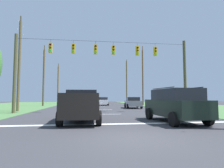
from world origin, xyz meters
The scene contains 17 objects.
ground_plane centered at (0.00, 0.00, 0.00)m, with size 120.00×120.00×0.00m, color #333338.
shoulder_grass_right centered at (15.30, 15.00, 0.01)m, with size 16.00×80.00×0.03m, color #466E3D.
stop_bar_stripe centered at (0.00, 3.59, 0.00)m, with size 13.87×0.45×0.01m, color white.
lane_dash_0 centered at (0.00, 9.59, 0.00)m, with size 0.15×2.50×0.01m, color white.
lane_dash_1 centered at (0.00, 15.77, 0.00)m, with size 0.15×2.50×0.01m, color white.
lane_dash_2 centered at (0.00, 24.94, 0.00)m, with size 0.15×2.50×0.01m, color white.
lane_dash_3 centered at (0.00, 31.93, 0.00)m, with size 0.15×2.50×0.01m, color white.
overhead_signal_span centered at (-0.01, 11.45, 4.41)m, with size 17.23×0.31×7.50m.
pickup_truck centered at (-2.06, 5.01, 0.97)m, with size 2.37×5.44×1.95m.
suv_black centered at (3.54, 3.88, 1.06)m, with size 2.43×4.90×2.05m.
distant_car_crossing_white centered at (1.16, 27.97, 0.79)m, with size 2.26×4.42×1.52m.
distant_car_oncoming centered at (4.49, 18.31, 0.79)m, with size 2.29×4.43×1.52m.
utility_pole_mid_right centered at (8.39, 26.32, 5.51)m, with size 0.27×1.97×11.07m.
utility_pole_far_right centered at (8.27, 40.23, 5.69)m, with size 0.32×1.89×11.41m.
utility_pole_mid_left centered at (-9.06, 14.06, 5.21)m, with size 0.28×1.79×10.39m.
utility_pole_far_left centered at (-9.36, 26.43, 5.23)m, with size 0.30×1.95×10.63m.
utility_pole_distant_right centered at (-9.00, 39.67, 4.88)m, with size 0.31×1.60×9.85m.
Camera 1 is at (-1.66, -6.72, 1.48)m, focal length 29.61 mm.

